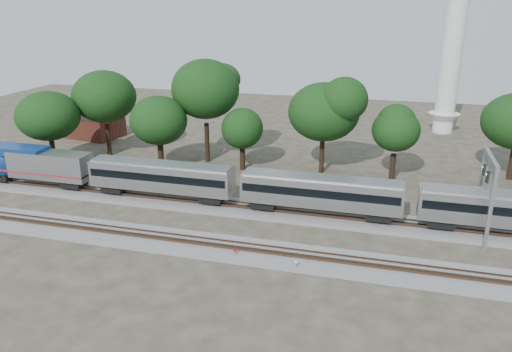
{
  "coord_description": "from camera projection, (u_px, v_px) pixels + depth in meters",
  "views": [
    {
      "loc": [
        16.14,
        -45.5,
        23.26
      ],
      "look_at": [
        2.42,
        5.0,
        4.72
      ],
      "focal_mm": 35.0,
      "sensor_mm": 36.0,
      "label": 1
    }
  ],
  "objects": [
    {
      "name": "tree_0",
      "position": [
        48.0,
        116.0,
        71.75
      ],
      "size": [
        7.58,
        7.58,
        10.69
      ],
      "color": "black",
      "rests_on": "ground"
    },
    {
      "name": "tree_1",
      "position": [
        104.0,
        97.0,
        75.65
      ],
      "size": [
        9.54,
        9.54,
        13.45
      ],
      "color": "black",
      "rests_on": "ground"
    },
    {
      "name": "track_far",
      "position": [
        238.0,
        208.0,
        58.53
      ],
      "size": [
        160.0,
        5.0,
        0.73
      ],
      "color": "slate",
      "rests_on": "ground"
    },
    {
      "name": "tree_6",
      "position": [
        396.0,
        130.0,
        65.39
      ],
      "size": [
        7.2,
        7.2,
        10.14
      ],
      "color": "black",
      "rests_on": "ground"
    },
    {
      "name": "tree_2",
      "position": [
        159.0,
        120.0,
        70.23
      ],
      "size": [
        7.33,
        7.33,
        10.33
      ],
      "color": "black",
      "rests_on": "ground"
    },
    {
      "name": "brick_building",
      "position": [
        93.0,
        124.0,
        88.98
      ],
      "size": [
        10.66,
        8.4,
        4.6
      ],
      "rotation": [
        0.0,
        0.0,
        -0.18
      ],
      "color": "brown",
      "rests_on": "ground"
    },
    {
      "name": "tree_4",
      "position": [
        242.0,
        129.0,
        70.35
      ],
      "size": [
        6.21,
        6.21,
        8.76
      ],
      "color": "black",
      "rests_on": "ground"
    },
    {
      "name": "switch_lever",
      "position": [
        257.0,
        264.0,
        46.23
      ],
      "size": [
        0.52,
        0.33,
        0.3
      ],
      "primitive_type": "cube",
      "rotation": [
        0.0,
        0.0,
        0.06
      ],
      "color": "#512D19",
      "rests_on": "ground"
    },
    {
      "name": "switch_stand_white",
      "position": [
        296.0,
        264.0,
        45.04
      ],
      "size": [
        0.34,
        0.15,
        1.09
      ],
      "rotation": [
        0.0,
        0.0,
        -0.34
      ],
      "color": "#512D19",
      "rests_on": "ground"
    },
    {
      "name": "ground",
      "position": [
        222.0,
        231.0,
        53.14
      ],
      "size": [
        160.0,
        160.0,
        0.0
      ],
      "primitive_type": "plane",
      "color": "#383328",
      "rests_on": "ground"
    },
    {
      "name": "signal_gantry",
      "position": [
        488.0,
        179.0,
        50.0
      ],
      "size": [
        0.6,
        7.13,
        8.67
      ],
      "color": "gray",
      "rests_on": "ground"
    },
    {
      "name": "switch_stand_red",
      "position": [
        235.0,
        252.0,
        47.28
      ],
      "size": [
        0.3,
        0.14,
        0.99
      ],
      "rotation": [
        0.0,
        0.0,
        0.38
      ],
      "color": "#512D19",
      "rests_on": "ground"
    },
    {
      "name": "tree_3",
      "position": [
        205.0,
        89.0,
        72.3
      ],
      "size": [
        11.18,
        11.18,
        15.76
      ],
      "color": "black",
      "rests_on": "ground"
    },
    {
      "name": "train",
      "position": [
        412.0,
        200.0,
        52.74
      ],
      "size": [
        111.87,
        3.2,
        4.71
      ],
      "color": "#B0B3B8",
      "rests_on": "ground"
    },
    {
      "name": "tree_5",
      "position": [
        324.0,
        112.0,
        68.18
      ],
      "size": [
        8.9,
        8.9,
        12.55
      ],
      "color": "black",
      "rests_on": "ground"
    },
    {
      "name": "track_near",
      "position": [
        209.0,
        246.0,
        49.44
      ],
      "size": [
        160.0,
        5.0,
        0.73
      ],
      "color": "slate",
      "rests_on": "ground"
    }
  ]
}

